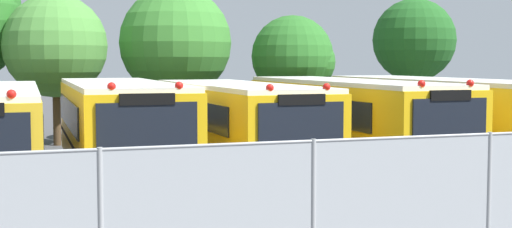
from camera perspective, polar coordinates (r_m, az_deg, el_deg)
The scene contains 10 objects.
ground_plane at distance 19.91m, azimuth -6.10°, elevation -4.75°, with size 160.00×160.00×0.00m, color #424244.
school_bus_2 at distance 19.46m, azimuth -10.86°, elevation -0.84°, with size 2.78×9.61×2.68m.
school_bus_3 at distance 20.18m, azimuth -1.59°, elevation -0.69°, with size 2.70×9.42×2.60m.
school_bus_4 at distance 21.26m, azimuth 7.23°, elevation -0.36°, with size 2.46×10.59×2.68m.
school_bus_5 at distance 22.97m, azimuth 14.29°, elevation -0.10°, with size 2.64×10.65×2.69m.
tree_2 at distance 27.22m, azimuth -15.43°, elevation 5.18°, with size 3.78×3.78×5.55m.
tree_3 at distance 28.36m, azimuth -6.40°, elevation 5.69°, with size 4.40×4.40×6.02m.
tree_4 at distance 28.41m, azimuth 3.20°, elevation 4.49°, with size 3.28×3.24×4.91m.
tree_5 at distance 32.56m, azimuth 12.45°, elevation 5.82°, with size 3.65×3.65×5.86m.
chainlink_fence at distance 9.97m, azimuth 4.58°, elevation -7.63°, with size 23.14×0.07×2.04m.
Camera 1 is at (-4.42, -19.16, 3.11)m, focal length 50.22 mm.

